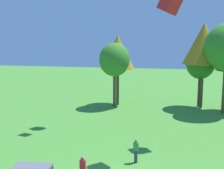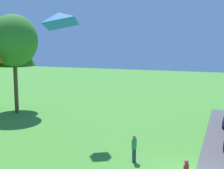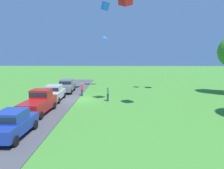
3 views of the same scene
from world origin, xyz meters
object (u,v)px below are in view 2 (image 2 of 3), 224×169
at_px(tree_far_right, 14,46).
at_px(tree_left_of_center, 14,41).
at_px(person_on_lawn, 134,148).
at_px(kite_diamond_mid_center, 59,19).

bearing_deg(tree_far_right, tree_left_of_center, -143.92).
bearing_deg(tree_far_right, person_on_lawn, -120.86).
relative_size(tree_left_of_center, tree_far_right, 1.11).
relative_size(tree_left_of_center, kite_diamond_mid_center, 10.82).
xyz_separation_m(tree_far_right, kite_diamond_mid_center, (-19.66, -16.81, 1.14)).
relative_size(person_on_lawn, kite_diamond_mid_center, 1.85).
distance_m(person_on_lawn, tree_far_right, 19.57).
bearing_deg(person_on_lawn, tree_left_of_center, 61.22).
bearing_deg(tree_far_right, kite_diamond_mid_center, -139.46).
bearing_deg(person_on_lawn, kite_diamond_mid_center, -175.33).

